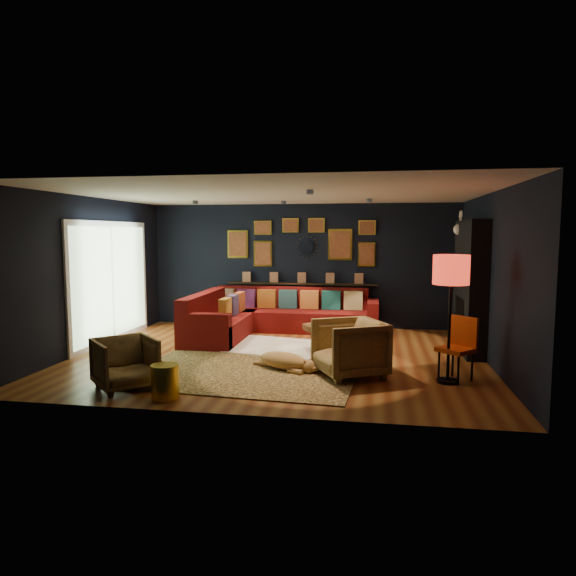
% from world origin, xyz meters
% --- Properties ---
extents(floor, '(6.50, 6.50, 0.00)m').
position_xyz_m(floor, '(0.00, 0.00, 0.00)').
color(floor, '#925A26').
rests_on(floor, ground).
extents(room_walls, '(6.50, 6.50, 6.50)m').
position_xyz_m(room_walls, '(0.00, 0.00, 1.59)').
color(room_walls, black).
rests_on(room_walls, ground).
extents(sectional, '(3.41, 2.69, 0.86)m').
position_xyz_m(sectional, '(-0.61, 1.81, 0.32)').
color(sectional, '#65070B').
rests_on(sectional, ground).
extents(ledge, '(3.20, 0.12, 0.04)m').
position_xyz_m(ledge, '(0.00, 2.68, 0.92)').
color(ledge, black).
rests_on(ledge, room_walls).
extents(gallery_wall, '(3.15, 0.04, 1.02)m').
position_xyz_m(gallery_wall, '(-0.01, 2.72, 1.81)').
color(gallery_wall, gold).
rests_on(gallery_wall, room_walls).
extents(sunburst_mirror, '(0.47, 0.16, 0.47)m').
position_xyz_m(sunburst_mirror, '(0.10, 2.72, 1.70)').
color(sunburst_mirror, silver).
rests_on(sunburst_mirror, room_walls).
extents(fireplace, '(0.31, 1.60, 2.20)m').
position_xyz_m(fireplace, '(3.09, 0.90, 1.02)').
color(fireplace, black).
rests_on(fireplace, ground).
extents(deer_head, '(0.50, 0.28, 0.45)m').
position_xyz_m(deer_head, '(3.14, 1.40, 2.05)').
color(deer_head, white).
rests_on(deer_head, fireplace).
extents(sliding_door, '(0.06, 2.80, 2.20)m').
position_xyz_m(sliding_door, '(-3.22, 0.60, 1.10)').
color(sliding_door, white).
rests_on(sliding_door, ground).
extents(ceiling_spots, '(3.30, 2.50, 0.06)m').
position_xyz_m(ceiling_spots, '(-0.00, 0.80, 2.56)').
color(ceiling_spots, black).
rests_on(ceiling_spots, room_walls).
extents(shag_rug, '(2.24, 1.81, 0.03)m').
position_xyz_m(shag_rug, '(-0.28, 0.64, 0.01)').
color(shag_rug, white).
rests_on(shag_rug, ground).
extents(leopard_rug, '(3.31, 2.48, 0.02)m').
position_xyz_m(leopard_rug, '(-0.29, -1.09, 0.01)').
color(leopard_rug, tan).
rests_on(leopard_rug, ground).
extents(coffee_table, '(1.07, 0.96, 0.44)m').
position_xyz_m(coffee_table, '(0.75, 0.32, 0.38)').
color(coffee_table, '#5A331B').
rests_on(coffee_table, shag_rug).
extents(pouf, '(0.54, 0.54, 0.36)m').
position_xyz_m(pouf, '(-1.30, 0.97, 0.20)').
color(pouf, maroon).
rests_on(pouf, shag_rug).
extents(armchair_left, '(0.97, 0.97, 0.73)m').
position_xyz_m(armchair_left, '(-1.62, -2.05, 0.36)').
color(armchair_left, tan).
rests_on(armchair_left, ground).
extents(armchair_right, '(1.10, 1.12, 0.88)m').
position_xyz_m(armchair_right, '(1.19, -1.01, 0.44)').
color(armchair_right, tan).
rests_on(armchair_right, ground).
extents(gold_stool, '(0.33, 0.33, 0.42)m').
position_xyz_m(gold_stool, '(-0.95, -2.35, 0.21)').
color(gold_stool, gold).
rests_on(gold_stool, ground).
extents(orange_chair, '(0.57, 0.57, 0.86)m').
position_xyz_m(orange_chair, '(2.66, -0.94, 0.51)').
color(orange_chair, black).
rests_on(orange_chair, ground).
extents(floor_lamp, '(0.47, 0.47, 1.71)m').
position_xyz_m(floor_lamp, '(2.50, -1.10, 1.44)').
color(floor_lamp, black).
rests_on(floor_lamp, ground).
extents(dog, '(1.22, 0.95, 0.34)m').
position_xyz_m(dog, '(0.23, -0.85, 0.19)').
color(dog, '#AF844C').
rests_on(dog, leopard_rug).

